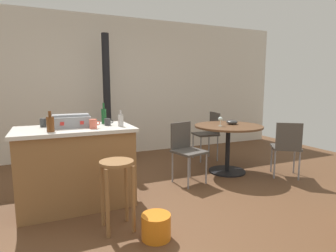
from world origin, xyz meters
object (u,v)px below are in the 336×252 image
at_px(kitchen_island, 77,166).
at_px(plastic_bucket, 156,227).
at_px(toolbox, 71,121).
at_px(bottle_1, 104,116).
at_px(wooden_stool, 117,181).
at_px(bottle_0, 50,124).
at_px(folding_chair_near, 287,145).
at_px(bottle_2, 121,120).
at_px(wood_stove, 108,132).
at_px(cup_2, 44,122).
at_px(serving_bowl, 232,122).
at_px(dining_table, 228,136).
at_px(cup_0, 93,124).
at_px(wine_glass, 220,119).
at_px(folding_chair_left, 186,147).
at_px(cup_1, 108,122).
at_px(folding_chair_far, 209,132).

relative_size(kitchen_island, plastic_bucket, 4.81).
distance_m(toolbox, bottle_1, 0.42).
height_order(wooden_stool, bottle_0, bottle_0).
bearing_deg(folding_chair_near, bottle_2, 176.41).
bearing_deg(wood_stove, bottle_1, -103.12).
bearing_deg(wood_stove, plastic_bucket, -93.27).
distance_m(toolbox, cup_2, 0.33).
relative_size(folding_chair_near, bottle_2, 4.56).
bearing_deg(serving_bowl, dining_table, -149.07).
distance_m(wood_stove, bottle_1, 1.65).
xyz_separation_m(wood_stove, plastic_bucket, (-0.16, -2.78, -0.42)).
relative_size(kitchen_island, folding_chair_near, 1.52).
relative_size(folding_chair_near, cup_0, 7.18).
bearing_deg(wine_glass, kitchen_island, -172.65).
xyz_separation_m(kitchen_island, toolbox, (-0.03, 0.05, 0.52)).
bearing_deg(folding_chair_near, wood_stove, 138.50).
bearing_deg(folding_chair_left, kitchen_island, -173.59).
xyz_separation_m(bottle_2, wine_glass, (1.66, 0.40, -0.12)).
bearing_deg(bottle_2, kitchen_island, 166.53).
bearing_deg(folding_chair_left, cup_0, -166.40).
bearing_deg(bottle_1, cup_2, 176.97).
height_order(wooden_stool, serving_bowl, serving_bowl).
bearing_deg(kitchen_island, wood_stove, 67.09).
distance_m(dining_table, serving_bowl, 0.25).
bearing_deg(cup_0, bottle_0, -173.81).
height_order(cup_0, plastic_bucket, cup_0).
relative_size(cup_1, plastic_bucket, 0.40).
distance_m(dining_table, wood_stove, 2.15).
bearing_deg(bottle_0, wood_stove, 62.95).
distance_m(kitchen_island, bottle_2, 0.74).
bearing_deg(bottle_2, toolbox, 162.37).
height_order(bottle_0, cup_2, bottle_0).
bearing_deg(folding_chair_near, wine_glass, 145.75).
relative_size(folding_chair_far, folding_chair_left, 1.03).
distance_m(wood_stove, cup_1, 1.78).
xyz_separation_m(toolbox, wine_glass, (2.20, 0.23, -0.11)).
distance_m(wooden_stool, dining_table, 2.30).
bearing_deg(kitchen_island, cup_0, -39.30).
height_order(folding_chair_far, wood_stove, wood_stove).
distance_m(bottle_1, cup_0, 0.38).
bearing_deg(serving_bowl, folding_chair_far, 88.42).
height_order(wooden_stool, cup_2, cup_2).
bearing_deg(wine_glass, bottle_2, -166.48).
height_order(folding_chair_far, bottle_2, bottle_2).
bearing_deg(wine_glass, serving_bowl, 17.54).
bearing_deg(cup_2, bottle_0, -81.48).
xyz_separation_m(folding_chair_far, serving_bowl, (-0.02, -0.72, 0.27)).
relative_size(wood_stove, cup_2, 19.00).
relative_size(folding_chair_left, bottle_1, 3.30).
distance_m(folding_chair_far, wood_stove, 1.86).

